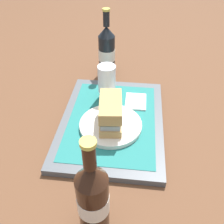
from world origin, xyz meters
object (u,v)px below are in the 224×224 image
Objects in this scene: plate at (110,125)px; beer_glass at (107,80)px; sandwich at (110,112)px; beer_bottle at (107,51)px; second_bottle at (94,199)px.

plate is 1.52× the size of beer_glass.
sandwich is at bearing -169.16° from beer_glass.
beer_glass is at bearing -172.61° from beer_bottle.
beer_bottle reaches higher than plate.
plate is 0.71× the size of second_bottle.
beer_glass is 0.47× the size of second_bottle.
sandwich is 0.15m from beer_glass.
plate is at bearing -171.15° from beer_bottle.
second_bottle reaches higher than sandwich.
second_bottle is at bearing -174.91° from beer_bottle.
sandwich is 0.30m from second_bottle.
plate is 0.31m from second_bottle.
second_bottle is (-0.64, -0.06, 0.00)m from beer_bottle.
beer_bottle is 0.64m from second_bottle.
plate is 1.39× the size of sandwich.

